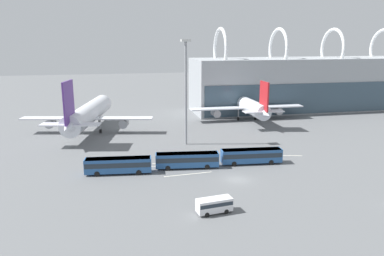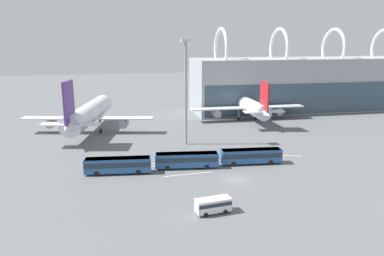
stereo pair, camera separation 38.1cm
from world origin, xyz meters
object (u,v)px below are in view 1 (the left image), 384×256
airliner_at_gate_far (247,105)px  shuttle_bus_2 (251,155)px  service_van_foreground (214,204)px  shuttle_bus_0 (118,164)px  airliner_at_gate_near (88,114)px  floodlight_mast (186,82)px  shuttle_bus_1 (187,159)px

airliner_at_gate_far → shuttle_bus_2: bearing=161.7°
shuttle_bus_2 → service_van_foreground: shuttle_bus_2 is taller
shuttle_bus_0 → service_van_foreground: shuttle_bus_0 is taller
airliner_at_gate_near → shuttle_bus_0: (7.28, -34.59, -3.24)m
airliner_at_gate_near → shuttle_bus_2: 48.41m
airliner_at_gate_near → floodlight_mast: 31.05m
airliner_at_gate_far → shuttle_bus_2: size_ratio=2.95×
airliner_at_gate_far → floodlight_mast: (-24.06, -23.65, 10.36)m
shuttle_bus_1 → airliner_at_gate_near: bearing=127.9°
shuttle_bus_1 → service_van_foreground: shuttle_bus_1 is taller
airliner_at_gate_far → service_van_foreground: 66.50m
airliner_at_gate_far → floodlight_mast: bearing=135.0°
airliner_at_gate_near → shuttle_bus_1: airliner_at_gate_near is taller
shuttle_bus_0 → shuttle_bus_2: same height
shuttle_bus_0 → floodlight_mast: size_ratio=0.51×
airliner_at_gate_near → shuttle_bus_2: (33.94, -34.37, -3.24)m
service_van_foreground → floodlight_mast: bearing=77.6°
floodlight_mast → service_van_foreground: bearing=-94.8°
airliner_at_gate_near → shuttle_bus_2: bearing=-123.4°
shuttle_bus_2 → floodlight_mast: floodlight_mast is taller
shuttle_bus_2 → airliner_at_gate_near: bearing=139.7°
airliner_at_gate_near → service_van_foreground: (20.63, -54.26, -3.73)m
airliner_at_gate_far → shuttle_bus_2: 43.11m
airliner_at_gate_far → shuttle_bus_0: size_ratio=2.95×
shuttle_bus_1 → floodlight_mast: 21.75m
airliner_at_gate_far → service_van_foreground: size_ratio=6.79×
service_van_foreground → airliner_at_gate_far: bearing=58.3°
shuttle_bus_0 → shuttle_bus_1: (13.33, 0.37, 0.00)m
airliner_at_gate_near → service_van_foreground: bearing=-147.2°
airliner_at_gate_near → shuttle_bus_0: bearing=-156.1°
shuttle_bus_1 → service_van_foreground: bearing=-83.1°
shuttle_bus_1 → service_van_foreground: (0.03, -20.04, -0.49)m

